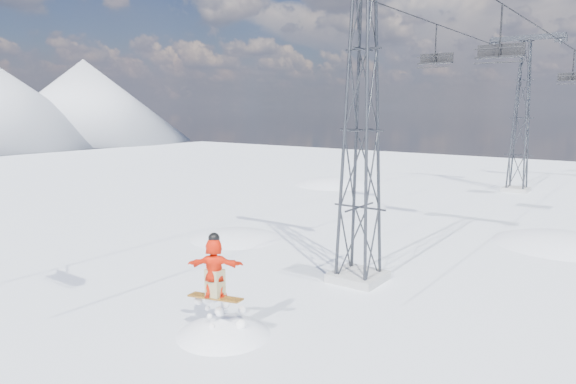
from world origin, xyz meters
TOP-DOWN VIEW (x-y plane):
  - ground at (0.00, 0.00)m, footprint 120.00×120.00m
  - snow_terrain at (-4.77, 21.24)m, footprint 39.00×37.00m
  - lift_tower_near at (0.80, 8.00)m, footprint 5.20×1.80m
  - lift_tower_far at (0.80, 33.00)m, footprint 5.20×1.80m
  - haul_cables at (0.80, 19.50)m, footprint 4.46×51.00m
  - lift_chair_mid at (3.00, 17.03)m, footprint 2.09×0.60m
  - lift_chair_far at (-1.40, 20.80)m, footprint 1.91×0.55m
  - lift_chair_extra at (3.00, 39.93)m, footprint 2.20×0.63m

SIDE VIEW (x-z plane):
  - snow_terrain at x=-4.77m, z-range -20.59..1.41m
  - ground at x=0.00m, z-range 0.00..0.00m
  - lift_tower_near at x=0.80m, z-range -0.24..11.18m
  - lift_tower_far at x=0.80m, z-range -0.24..11.18m
  - lift_chair_extra at x=3.00m, z-range 7.31..10.03m
  - lift_chair_mid at x=3.00m, z-range 7.48..10.07m
  - lift_chair_far at x=-1.40m, z-range 7.76..10.14m
  - haul_cables at x=0.80m, z-range 10.82..10.88m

